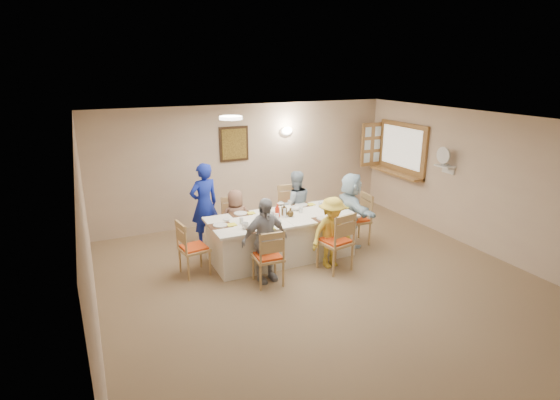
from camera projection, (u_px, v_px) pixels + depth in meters
name	position (u px, v px, depth m)	size (l,w,h in m)	color
ground	(330.00, 289.00, 6.63)	(7.00, 7.00, 0.00)	#96724F
room_walls	(334.00, 193.00, 6.19)	(7.00, 7.00, 7.00)	#C4A790
wall_picture	(234.00, 144.00, 9.02)	(0.62, 0.05, 0.72)	#392414
wall_sconce	(287.00, 131.00, 9.42)	(0.26, 0.09, 0.18)	white
ceiling_light	(231.00, 118.00, 6.81)	(0.36, 0.36, 0.05)	white
serving_hatch	(402.00, 149.00, 9.55)	(0.06, 1.50, 1.15)	olive
hatch_sill	(396.00, 173.00, 9.66)	(0.30, 1.50, 0.05)	olive
shutter_door	(372.00, 144.00, 10.11)	(0.55, 0.04, 1.00)	olive
fan_shelf	(445.00, 166.00, 8.38)	(0.22, 0.36, 0.03)	white
desk_fan	(445.00, 159.00, 8.32)	(0.30, 0.30, 0.28)	#A5A5A8
dining_table	(282.00, 237.00, 7.63)	(2.54, 1.07, 0.76)	white
chair_back_left	(234.00, 223.00, 8.07)	(0.44, 0.44, 0.92)	tan
chair_back_right	(292.00, 212.00, 8.53)	(0.49, 0.49, 1.02)	tan
chair_front_left	(268.00, 256.00, 6.68)	(0.44, 0.44, 0.92)	tan
chair_front_right	(335.00, 241.00, 7.14)	(0.49, 0.49, 1.02)	tan
chair_left_end	(194.00, 247.00, 6.99)	(0.44, 0.44, 0.92)	tan
chair_right_end	(356.00, 219.00, 8.22)	(0.46, 0.46, 0.97)	tan
diner_back_left	(236.00, 220.00, 7.93)	(0.56, 0.37, 1.13)	brown
diner_back_right	(295.00, 205.00, 8.38)	(0.74, 0.62, 1.36)	#8E9FB0
diner_front_left	(265.00, 240.00, 6.72)	(0.83, 0.43, 1.35)	#A2A2AA
diner_front_right	(332.00, 233.00, 7.22)	(0.84, 0.55, 1.21)	yellow
diner_right_end	(351.00, 209.00, 8.11)	(0.59, 1.33, 1.39)	#CEEDFF
caregiver	(204.00, 204.00, 8.10)	(0.65, 0.50, 1.57)	#1527A6
placemat_fl	(258.00, 229.00, 6.92)	(0.37, 0.27, 0.01)	#472B19
plate_fl	(258.00, 229.00, 6.91)	(0.25, 0.25, 0.02)	white
napkin_fl	(270.00, 228.00, 6.94)	(0.15, 0.15, 0.01)	yellow
placemat_fr	(324.00, 219.00, 7.40)	(0.36, 0.27, 0.01)	#472B19
plate_fr	(324.00, 218.00, 7.39)	(0.25, 0.25, 0.02)	white
napkin_fr	(335.00, 218.00, 7.42)	(0.13, 0.13, 0.01)	yellow
placemat_bl	(240.00, 214.00, 7.65)	(0.37, 0.27, 0.01)	#472B19
plate_bl	(240.00, 213.00, 7.64)	(0.23, 0.23, 0.01)	white
napkin_bl	(251.00, 213.00, 7.67)	(0.13, 0.13, 0.01)	yellow
placemat_br	(301.00, 205.00, 8.13)	(0.35, 0.26, 0.01)	#472B19
plate_br	(301.00, 205.00, 8.12)	(0.23, 0.23, 0.01)	white
napkin_br	(311.00, 204.00, 8.15)	(0.13, 0.13, 0.01)	yellow
placemat_le	(220.00, 226.00, 7.08)	(0.38, 0.28, 0.01)	#472B19
plate_le	(220.00, 225.00, 7.08)	(0.23, 0.23, 0.01)	white
napkin_le	(232.00, 225.00, 7.11)	(0.15, 0.15, 0.01)	yellow
placemat_re	(337.00, 208.00, 7.97)	(0.36, 0.27, 0.01)	#472B19
plate_re	(337.00, 207.00, 7.97)	(0.23, 0.23, 0.01)	white
napkin_re	(347.00, 207.00, 7.99)	(0.13, 0.13, 0.01)	yellow
teacup_a	(245.00, 226.00, 6.95)	(0.14, 0.14, 0.10)	white
teacup_b	(290.00, 202.00, 8.16)	(0.11, 0.11, 0.08)	white
bowl_a	(275.00, 222.00, 7.20)	(0.25, 0.25, 0.05)	white
bowl_b	(296.00, 208.00, 7.85)	(0.23, 0.23, 0.06)	white
condiment_ketchup	(277.00, 211.00, 7.44)	(0.10, 0.10, 0.25)	red
condiment_brown	(284.00, 209.00, 7.57)	(0.11, 0.11, 0.20)	#3D2B10
condiment_malt	(290.00, 212.00, 7.50)	(0.16, 0.16, 0.15)	#3D2B10
drinking_glass	(272.00, 214.00, 7.49)	(0.06, 0.06, 0.10)	silver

